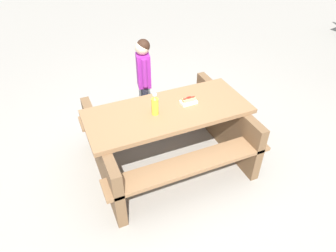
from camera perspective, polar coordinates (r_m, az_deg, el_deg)
name	(u,v)px	position (r m, az deg, el deg)	size (l,w,h in m)	color
ground_plane	(168,159)	(3.79, 0.00, -6.29)	(30.00, 30.00, 0.00)	gray
picnic_table	(168,132)	(3.50, 0.00, -1.04)	(1.80, 1.40, 0.75)	olive
soda_bottle	(155,105)	(3.19, -2.46, 3.97)	(0.08, 0.08, 0.25)	yellow
hotdog_tray	(189,101)	(3.41, 3.89, 4.73)	(0.18, 0.12, 0.08)	white
child_in_coat	(144,71)	(4.07, -4.58, 10.24)	(0.20, 0.29, 1.19)	#262633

